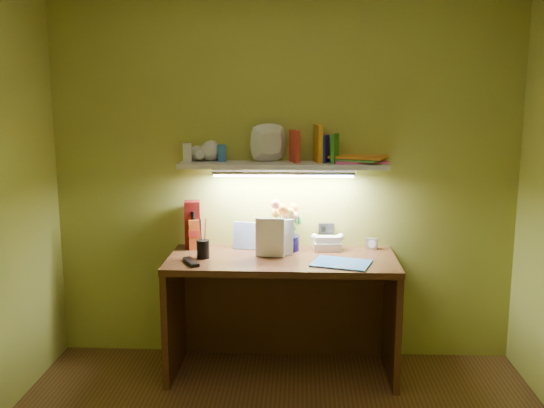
# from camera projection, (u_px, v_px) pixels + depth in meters

# --- Properties ---
(desk) EXTENTS (1.40, 0.60, 0.75)m
(desk) POSITION_uv_depth(u_px,v_px,m) (282.00, 316.00, 3.78)
(desk) COLOR #3E1C11
(desk) RESTS_ON ground
(flower_bouquet) EXTENTS (0.26, 0.26, 0.32)m
(flower_bouquet) POSITION_uv_depth(u_px,v_px,m) (285.00, 225.00, 3.87)
(flower_bouquet) COLOR #070634
(flower_bouquet) RESTS_ON desk
(telephone) EXTENTS (0.18, 0.14, 0.11)m
(telephone) POSITION_uv_depth(u_px,v_px,m) (327.00, 242.00, 3.89)
(telephone) COLOR white
(telephone) RESTS_ON desk
(desk_clock) EXTENTS (0.08, 0.05, 0.07)m
(desk_clock) POSITION_uv_depth(u_px,v_px,m) (372.00, 244.00, 3.91)
(desk_clock) COLOR #B3B3B7
(desk_clock) RESTS_ON desk
(whisky_bottle) EXTENTS (0.08, 0.08, 0.25)m
(whisky_bottle) POSITION_uv_depth(u_px,v_px,m) (193.00, 230.00, 3.89)
(whisky_bottle) COLOR #A24516
(whisky_bottle) RESTS_ON desk
(whisky_box) EXTENTS (0.11, 0.11, 0.31)m
(whisky_box) POSITION_uv_depth(u_px,v_px,m) (192.00, 224.00, 3.93)
(whisky_box) COLOR #630F0C
(whisky_box) RESTS_ON desk
(pen_cup) EXTENTS (0.10, 0.10, 0.19)m
(pen_cup) POSITION_uv_depth(u_px,v_px,m) (203.00, 243.00, 3.68)
(pen_cup) COLOR black
(pen_cup) RESTS_ON desk
(art_card) EXTENTS (0.18, 0.07, 0.17)m
(art_card) POSITION_uv_depth(u_px,v_px,m) (247.00, 236.00, 3.91)
(art_card) COLOR white
(art_card) RESTS_ON desk
(tv_remote) EXTENTS (0.13, 0.19, 0.02)m
(tv_remote) POSITION_uv_depth(u_px,v_px,m) (191.00, 262.00, 3.58)
(tv_remote) COLOR black
(tv_remote) RESTS_ON desk
(blue_folder) EXTENTS (0.39, 0.33, 0.01)m
(blue_folder) POSITION_uv_depth(u_px,v_px,m) (341.00, 263.00, 3.57)
(blue_folder) COLOR #2B65B2
(blue_folder) RESTS_ON desk
(desk_book_a) EXTENTS (0.18, 0.05, 0.25)m
(desk_book_a) POSITION_uv_depth(u_px,v_px,m) (255.00, 237.00, 3.71)
(desk_book_a) COLOR white
(desk_book_a) RESTS_ON desk
(desk_book_b) EXTENTS (0.16, 0.07, 0.23)m
(desk_book_b) POSITION_uv_depth(u_px,v_px,m) (267.00, 239.00, 3.70)
(desk_book_b) COLOR silver
(desk_book_b) RESTS_ON desk
(wall_shelf) EXTENTS (1.32, 0.38, 0.27)m
(wall_shelf) POSITION_uv_depth(u_px,v_px,m) (284.00, 159.00, 3.79)
(wall_shelf) COLOR silver
(wall_shelf) RESTS_ON ground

